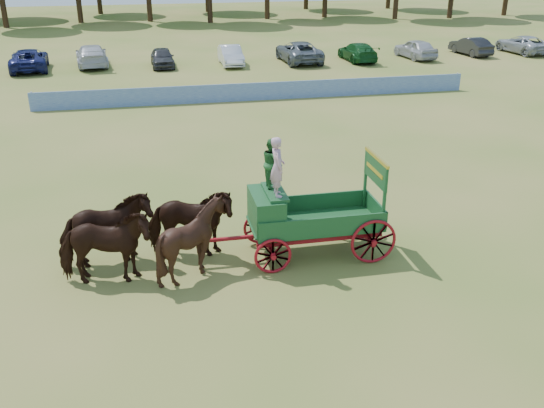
# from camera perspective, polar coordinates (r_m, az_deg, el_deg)

# --- Properties ---
(ground) EXTENTS (160.00, 160.00, 0.00)m
(ground) POSITION_cam_1_polar(r_m,az_deg,el_deg) (20.64, 10.77, -2.04)
(ground) COLOR olive
(ground) RESTS_ON ground
(horse_lead_left) EXTENTS (2.70, 1.42, 2.20)m
(horse_lead_left) POSITION_cam_1_polar(r_m,az_deg,el_deg) (17.11, -15.48, -4.00)
(horse_lead_left) COLOR black
(horse_lead_left) RESTS_ON ground
(horse_lead_right) EXTENTS (2.78, 1.66, 2.20)m
(horse_lead_right) POSITION_cam_1_polar(r_m,az_deg,el_deg) (18.10, -15.33, -2.42)
(horse_lead_right) COLOR black
(horse_lead_right) RESTS_ON ground
(horse_wheel_left) EXTENTS (2.22, 2.03, 2.20)m
(horse_wheel_left) POSITION_cam_1_polar(r_m,az_deg,el_deg) (17.07, -7.45, -3.35)
(horse_wheel_left) COLOR black
(horse_wheel_left) RESTS_ON ground
(horse_wheel_right) EXTENTS (2.77, 1.63, 2.20)m
(horse_wheel_right) POSITION_cam_1_polar(r_m,az_deg,el_deg) (18.06, -7.74, -1.80)
(horse_wheel_right) COLOR black
(horse_wheel_right) RESTS_ON ground
(farm_dray) EXTENTS (6.00, 2.00, 3.87)m
(farm_dray) POSITION_cam_1_polar(r_m,az_deg,el_deg) (17.75, 1.86, -0.16)
(farm_dray) COLOR maroon
(farm_dray) RESTS_ON ground
(sponsor_banner) EXTENTS (26.00, 0.08, 1.05)m
(sponsor_banner) POSITION_cam_1_polar(r_m,az_deg,el_deg) (36.65, -1.25, 10.55)
(sponsor_banner) COLOR #1C4497
(sponsor_banner) RESTS_ON ground
(parked_cars) EXTENTS (57.26, 7.35, 1.62)m
(parked_cars) POSITION_cam_1_polar(r_m,az_deg,el_deg) (48.39, -1.76, 14.01)
(parked_cars) COLOR silver
(parked_cars) RESTS_ON ground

